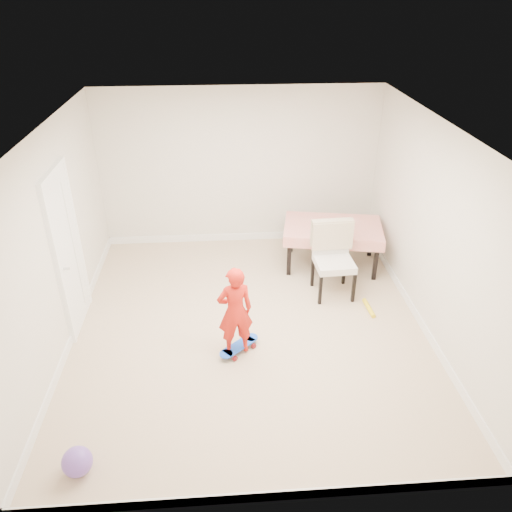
{
  "coord_description": "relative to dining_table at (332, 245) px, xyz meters",
  "views": [
    {
      "loc": [
        -0.3,
        -5.24,
        4.01
      ],
      "look_at": [
        0.1,
        0.2,
        0.95
      ],
      "focal_mm": 35.0,
      "sensor_mm": 36.0,
      "label": 1
    }
  ],
  "objects": [
    {
      "name": "ground",
      "position": [
        -1.38,
        -1.53,
        -0.34
      ],
      "size": [
        5.0,
        5.0,
        0.0
      ],
      "primitive_type": "plane",
      "color": "tan",
      "rests_on": "ground"
    },
    {
      "name": "ceiling",
      "position": [
        -1.38,
        -1.53,
        2.24
      ],
      "size": [
        4.5,
        5.0,
        0.04
      ],
      "primitive_type": "cube",
      "color": "white",
      "rests_on": "wall_back"
    },
    {
      "name": "wall_back",
      "position": [
        -1.38,
        0.95,
        0.96
      ],
      "size": [
        4.5,
        0.04,
        2.6
      ],
      "primitive_type": "cube",
      "color": "beige",
      "rests_on": "ground"
    },
    {
      "name": "wall_front",
      "position": [
        -1.38,
        -4.01,
        0.96
      ],
      "size": [
        4.5,
        0.04,
        2.6
      ],
      "primitive_type": "cube",
      "color": "beige",
      "rests_on": "ground"
    },
    {
      "name": "wall_left",
      "position": [
        -3.61,
        -1.53,
        0.96
      ],
      "size": [
        0.04,
        5.0,
        2.6
      ],
      "primitive_type": "cube",
      "color": "beige",
      "rests_on": "ground"
    },
    {
      "name": "wall_right",
      "position": [
        0.85,
        -1.53,
        0.96
      ],
      "size": [
        0.04,
        5.0,
        2.6
      ],
      "primitive_type": "cube",
      "color": "beige",
      "rests_on": "ground"
    },
    {
      "name": "door",
      "position": [
        -3.61,
        -1.23,
        0.68
      ],
      "size": [
        0.11,
        0.94,
        2.11
      ],
      "primitive_type": "cube",
      "color": "white",
      "rests_on": "ground"
    },
    {
      "name": "baseboard_back",
      "position": [
        -1.38,
        0.96,
        -0.28
      ],
      "size": [
        4.5,
        0.02,
        0.12
      ],
      "primitive_type": "cube",
      "color": "white",
      "rests_on": "ground"
    },
    {
      "name": "baseboard_front",
      "position": [
        -1.38,
        -4.02,
        -0.28
      ],
      "size": [
        4.5,
        0.02,
        0.12
      ],
      "primitive_type": "cube",
      "color": "white",
      "rests_on": "ground"
    },
    {
      "name": "baseboard_left",
      "position": [
        -3.62,
        -1.53,
        -0.28
      ],
      "size": [
        0.02,
        5.0,
        0.12
      ],
      "primitive_type": "cube",
      "color": "white",
      "rests_on": "ground"
    },
    {
      "name": "baseboard_right",
      "position": [
        0.86,
        -1.53,
        -0.28
      ],
      "size": [
        0.02,
        5.0,
        0.12
      ],
      "primitive_type": "cube",
      "color": "white",
      "rests_on": "ground"
    },
    {
      "name": "dining_table",
      "position": [
        0.0,
        0.0,
        0.0
      ],
      "size": [
        1.61,
        1.18,
        0.69
      ],
      "primitive_type": null,
      "rotation": [
        0.0,
        0.0,
        -0.18
      ],
      "color": "#B0090B",
      "rests_on": "ground"
    },
    {
      "name": "dining_chair",
      "position": [
        -0.15,
        -0.82,
        0.19
      ],
      "size": [
        0.61,
        0.69,
        1.07
      ],
      "primitive_type": null,
      "rotation": [
        0.0,
        0.0,
        0.05
      ],
      "color": "silver",
      "rests_on": "ground"
    },
    {
      "name": "skateboard",
      "position": [
        -1.54,
        -2.0,
        -0.3
      ],
      "size": [
        0.58,
        0.56,
        0.09
      ],
      "primitive_type": null,
      "rotation": [
        0.0,
        0.0,
        0.73
      ],
      "color": "blue",
      "rests_on": "ground"
    },
    {
      "name": "child",
      "position": [
        -1.58,
        -2.02,
        0.24
      ],
      "size": [
        0.47,
        0.35,
        1.16
      ],
      "primitive_type": "imported",
      "rotation": [
        0.0,
        0.0,
        3.34
      ],
      "color": "red",
      "rests_on": "ground"
    },
    {
      "name": "balloon",
      "position": [
        -3.09,
        -3.61,
        -0.2
      ],
      "size": [
        0.28,
        0.28,
        0.28
      ],
      "primitive_type": "sphere",
      "color": "#714BB6",
      "rests_on": "ground"
    },
    {
      "name": "foam_toy",
      "position": [
        0.28,
        -1.27,
        -0.31
      ],
      "size": [
        0.08,
        0.4,
        0.06
      ],
      "primitive_type": "cylinder",
      "rotation": [
        1.57,
        0.0,
        0.06
      ],
      "color": "yellow",
      "rests_on": "ground"
    }
  ]
}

